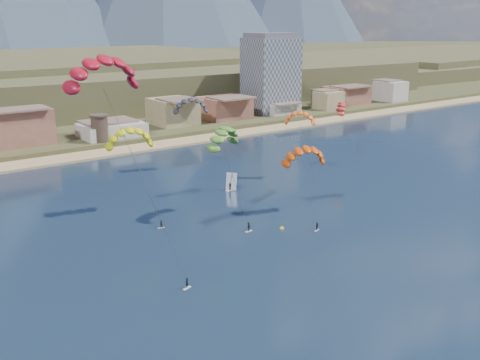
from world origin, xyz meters
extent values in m
plane|color=black|center=(0.00, 0.00, 0.00)|extent=(2400.00, 2400.00, 0.00)
cube|color=tan|center=(0.00, 106.00, 0.25)|extent=(2200.00, 12.00, 0.90)
cube|color=brown|center=(40.00, 220.00, 9.50)|extent=(320.00, 150.00, 15.00)
cube|color=brown|center=(260.00, 205.00, 6.00)|extent=(240.00, 120.00, 8.00)
cube|color=brown|center=(360.00, 230.00, 8.00)|extent=(260.00, 140.00, 12.00)
cube|color=gray|center=(85.00, 128.00, 17.00)|extent=(20.00, 16.00, 30.00)
cube|color=#59595E|center=(85.00, 128.00, 33.00)|extent=(18.00, 14.40, 2.00)
cylinder|color=#47382D|center=(5.00, 114.00, 6.00)|extent=(5.20, 5.20, 8.00)
cylinder|color=#47382D|center=(5.00, 114.00, 10.30)|extent=(5.82, 5.82, 0.60)
cube|color=silver|center=(-20.14, 17.69, 0.05)|extent=(1.52, 0.87, 0.10)
imported|color=black|center=(-20.14, 17.69, 0.93)|extent=(0.71, 0.57, 1.67)
cylinder|color=#262626|center=(-23.31, 23.36, 15.10)|extent=(0.05, 0.05, 30.94)
cube|color=silver|center=(-11.82, 41.74, 0.04)|extent=(1.36, 0.60, 0.09)
imported|color=black|center=(-11.82, 41.74, 0.84)|extent=(0.82, 0.68, 1.51)
cylinder|color=#262626|center=(-12.02, 47.41, 7.48)|extent=(0.05, 0.05, 17.29)
cube|color=silver|center=(11.81, 23.18, 0.04)|extent=(1.38, 0.80, 0.09)
imported|color=black|center=(11.81, 23.18, 0.85)|extent=(0.97, 0.64, 1.52)
cylinder|color=#262626|center=(14.28, 27.95, 5.63)|extent=(0.05, 0.05, 14.22)
cube|color=silver|center=(0.86, 30.39, 0.05)|extent=(1.54, 0.54, 0.10)
imported|color=black|center=(0.86, 30.39, 0.98)|extent=(1.16, 0.71, 1.75)
cylinder|color=#262626|center=(1.37, 35.34, 7.83)|extent=(0.05, 0.05, 16.72)
cylinder|color=#262626|center=(14.90, 70.54, 7.90)|extent=(0.04, 0.04, 17.18)
cylinder|color=#262626|center=(33.49, 48.80, 7.01)|extent=(0.04, 0.04, 15.62)
cylinder|color=#262626|center=(57.24, 57.83, 6.56)|extent=(0.04, 0.04, 14.85)
cube|color=silver|center=(12.66, 53.53, 0.06)|extent=(2.40, 0.80, 0.12)
imported|color=black|center=(12.66, 53.53, 0.97)|extent=(0.86, 0.58, 1.70)
cube|color=white|center=(13.05, 53.53, 2.19)|extent=(1.04, 2.61, 4.07)
sphere|color=yellow|center=(6.77, 27.61, 0.14)|extent=(0.80, 0.80, 0.80)
camera|label=1|loc=(-55.89, -45.39, 38.44)|focal=39.99mm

